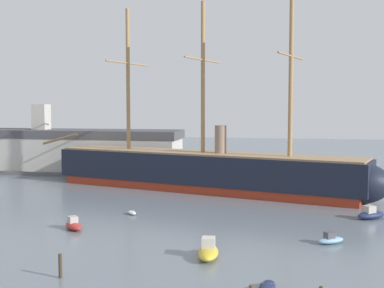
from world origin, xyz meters
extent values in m
cube|color=maroon|center=(-5.01, 55.28, 0.72)|extent=(55.08, 23.74, 1.43)
cube|color=black|center=(-5.01, 55.28, 3.99)|extent=(57.37, 24.72, 5.12)
ellipsoid|color=black|center=(-30.26, 62.87, 3.28)|extent=(12.11, 10.38, 6.55)
ellipsoid|color=black|center=(20.25, 47.70, 3.28)|extent=(12.11, 10.38, 6.55)
cube|color=#9E7F5B|center=(-5.01, 55.28, 6.70)|extent=(56.08, 23.74, 0.31)
cylinder|color=#A37A4C|center=(-20.10, 59.82, 19.86)|extent=(0.72, 0.72, 26.61)
cylinder|color=#A37A4C|center=(-20.10, 59.82, 23.05)|extent=(4.23, 13.26, 0.29)
cylinder|color=#A37A4C|center=(-5.01, 55.28, 19.86)|extent=(0.72, 0.72, 26.61)
cylinder|color=#A37A4C|center=(-5.01, 55.28, 23.05)|extent=(4.23, 13.26, 0.29)
cylinder|color=#A37A4C|center=(10.09, 50.75, 19.86)|extent=(0.72, 0.72, 26.61)
cylinder|color=#A37A4C|center=(10.09, 50.75, 23.05)|extent=(4.23, 13.26, 0.29)
cylinder|color=#A37A4C|center=(-36.43, 64.72, 8.21)|extent=(8.83, 3.10, 2.73)
cylinder|color=gray|center=(-1.71, 54.29, 9.11)|extent=(2.05, 2.05, 5.12)
ellipsoid|color=#1E284C|center=(8.11, 7.69, 0.34)|extent=(1.68, 3.07, 0.69)
cube|color=#4C4C51|center=(8.11, 7.69, 0.60)|extent=(1.11, 0.42, 0.11)
ellipsoid|color=gold|center=(2.00, 15.68, 0.56)|extent=(2.41, 4.97, 1.12)
cube|color=beige|center=(1.97, 16.01, 1.46)|extent=(1.42, 1.58, 1.12)
ellipsoid|color=#B22D28|center=(-15.99, 24.30, 0.44)|extent=(3.72, 3.85, 0.88)
cube|color=#B2ADA3|center=(-16.17, 24.49, 1.15)|extent=(1.54, 1.54, 0.88)
ellipsoid|color=#7FB2D6|center=(14.48, 23.41, 0.37)|extent=(3.41, 2.88, 0.75)
cube|color=#4C4C51|center=(14.29, 23.28, 0.97)|extent=(1.30, 1.26, 0.75)
ellipsoid|color=silver|center=(-11.52, 33.82, 0.25)|extent=(2.06, 2.24, 0.50)
cube|color=beige|center=(-11.52, 33.82, 0.44)|extent=(0.73, 0.65, 0.08)
ellipsoid|color=#1E284C|center=(20.80, 36.98, 0.51)|extent=(4.60, 3.99, 1.01)
cube|color=#B2ADA3|center=(20.55, 36.81, 1.32)|extent=(1.77, 1.73, 1.01)
ellipsoid|color=gold|center=(2.32, 64.06, 0.55)|extent=(5.09, 3.42, 1.10)
cube|color=#B2ADA3|center=(2.63, 63.95, 1.43)|extent=(1.78, 1.68, 1.10)
cylinder|color=#423323|center=(-9.98, 7.61, 1.07)|extent=(0.32, 0.32, 2.15)
cube|color=#565659|center=(-37.77, 73.34, 0.40)|extent=(53.52, 12.85, 0.80)
cube|color=#BCB7AD|center=(-37.77, 73.34, 4.34)|extent=(48.65, 10.71, 7.08)
cube|color=#47474C|center=(-37.77, 73.34, 8.77)|extent=(49.63, 10.92, 1.79)
cube|color=#BCB7AD|center=(-44.82, 73.34, 12.49)|extent=(3.20, 3.20, 5.65)
camera|label=1|loc=(9.46, -33.65, 15.29)|focal=47.84mm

